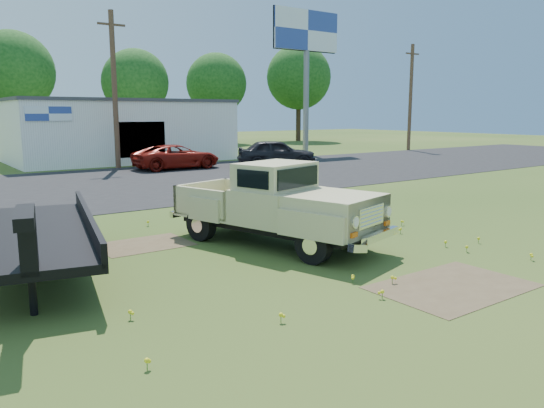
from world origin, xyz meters
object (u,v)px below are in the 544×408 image
Objects in this scene: billboard at (306,43)px; dark_sedan at (276,153)px; red_pickup at (177,157)px; vintage_pickup_truck at (275,204)px; flatbed_trailer at (32,227)px.

dark_sedan is (-7.65, -6.55, -7.72)m from billboard.
vintage_pickup_truck is at bearing 161.30° from red_pickup.
billboard reaches higher than red_pickup.
red_pickup is at bearing 97.24° from dark_sedan.
vintage_pickup_truck reaches higher than flatbed_trailer.
billboard is 16.15m from red_pickup.
dark_sedan is (5.72, -2.03, 0.11)m from red_pickup.
flatbed_trailer is 20.30m from red_pickup.
flatbed_trailer is 22.59m from dark_sedan.
dark_sedan is at bearing -139.42° from billboard.
billboard is at bearing 33.21° from vintage_pickup_truck.
billboard is at bearing 53.05° from flatbed_trailer.
red_pickup is at bearing 68.26° from flatbed_trailer.
billboard reaches higher than dark_sedan.
vintage_pickup_truck reaches higher than red_pickup.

